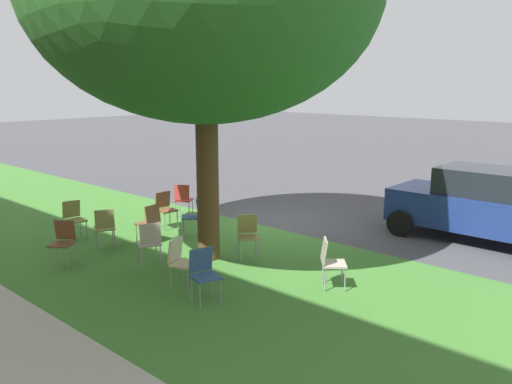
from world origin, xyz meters
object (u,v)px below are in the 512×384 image
object	(u,v)px
chair_9	(204,271)
chair_11	(74,217)
chair_10	(330,259)
chair_5	(165,207)
chair_2	(150,220)
chair_1	(248,233)
parked_car	(479,204)
chair_0	(183,198)
chair_7	(181,259)
chair_4	(149,241)
chair_6	(194,214)
chair_8	(63,239)
chair_3	(105,225)

from	to	relation	value
chair_9	chair_11	xyz separation A→B (m)	(4.75, -0.39, 0.00)
chair_10	chair_5	bearing A→B (deg)	-6.20
chair_10	chair_2	bearing A→B (deg)	6.26
chair_1	chair_10	xyz separation A→B (m)	(-2.14, 0.26, 0.00)
chair_9	parked_car	size ratio (longest dim) A/B	0.24
chair_0	chair_7	distance (m)	4.89
chair_9	parked_car	world-z (taller)	parked_car
chair_4	chair_6	size ratio (longest dim) A/B	1.00
chair_7	chair_8	size ratio (longest dim) A/B	1.00
chair_5	chair_2	bearing A→B (deg)	125.90
chair_7	chair_11	world-z (taller)	same
chair_4	chair_7	world-z (taller)	same
chair_2	chair_8	distance (m)	1.98
chair_6	chair_10	size ratio (longest dim) A/B	1.00
chair_4	chair_11	size ratio (longest dim) A/B	1.00
chair_2	parked_car	size ratio (longest dim) A/B	0.24
chair_6	chair_8	xyz separation A→B (m)	(0.40, 3.02, 0.00)
chair_8	chair_10	world-z (taller)	same
chair_5	chair_10	size ratio (longest dim) A/B	1.00
chair_1	chair_0	bearing A→B (deg)	-19.92
chair_7	chair_11	xyz separation A→B (m)	(4.03, -0.26, 0.00)
parked_car	chair_8	bearing A→B (deg)	52.24
chair_4	chair_9	world-z (taller)	same
chair_3	chair_10	distance (m)	4.99
chair_9	chair_1	bearing A→B (deg)	-65.96
chair_10	parked_car	world-z (taller)	parked_car
chair_8	chair_10	size ratio (longest dim) A/B	1.00
chair_3	chair_8	xyz separation A→B (m)	(-0.27, 1.09, 0.00)
chair_6	chair_7	distance (m)	3.15
chair_11	chair_0	bearing A→B (deg)	-96.64
chair_5	chair_7	bearing A→B (deg)	145.15
chair_3	chair_6	bearing A→B (deg)	-108.96
parked_car	chair_4	bearing A→B (deg)	55.42
chair_1	chair_2	distance (m)	2.39
chair_9	chair_10	size ratio (longest dim) A/B	1.00
chair_4	chair_8	world-z (taller)	same
chair_0	chair_9	size ratio (longest dim) A/B	1.00
chair_0	parked_car	xyz separation A→B (m)	(-6.54, -3.06, 0.32)
chair_4	chair_10	distance (m)	3.50
chair_10	chair_11	distance (m)	6.13
chair_8	parked_car	world-z (taller)	parked_car
chair_7	chair_9	size ratio (longest dim) A/B	1.00
chair_11	chair_8	bearing A→B (deg)	144.26
chair_1	chair_11	distance (m)	4.17
chair_1	chair_8	xyz separation A→B (m)	(2.39, 2.71, 0.00)
chair_3	chair_5	world-z (taller)	same
chair_5	chair_8	bearing A→B (deg)	101.86
chair_5	chair_11	world-z (taller)	same
chair_1	chair_7	world-z (taller)	same
chair_5	chair_8	size ratio (longest dim) A/B	1.00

